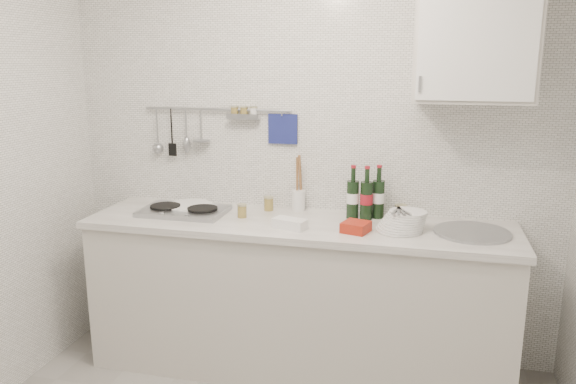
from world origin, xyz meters
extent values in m
cube|color=silver|center=(0.00, 1.40, 1.25)|extent=(3.00, 0.02, 2.50)
cube|color=beige|center=(0.00, 1.10, 0.44)|extent=(2.40, 0.60, 0.88)
cube|color=silver|center=(0.00, 1.10, 0.90)|extent=(2.44, 0.64, 0.04)
cube|color=black|center=(0.00, 1.12, 0.05)|extent=(2.34, 0.52, 0.10)
cube|color=#93969B|center=(-0.70, 1.10, 0.94)|extent=(0.50, 0.32, 0.03)
cylinder|color=black|center=(-0.82, 1.10, 0.96)|extent=(0.18, 0.18, 0.01)
cylinder|color=black|center=(-0.58, 1.10, 0.96)|extent=(0.18, 0.18, 0.01)
cylinder|color=#93969B|center=(0.95, 1.10, 0.93)|extent=(0.40, 0.40, 0.02)
cylinder|color=#93969B|center=(0.95, 1.10, 0.87)|extent=(0.34, 0.34, 0.10)
cylinder|color=#93969B|center=(-0.58, 1.37, 1.52)|extent=(0.95, 0.02, 0.02)
cube|color=navy|center=(-0.16, 1.39, 1.41)|extent=(0.18, 0.02, 0.18)
cube|color=beige|center=(0.90, 1.22, 1.95)|extent=(0.60, 0.35, 0.70)
cube|color=white|center=(0.90, 1.04, 1.95)|extent=(0.56, 0.01, 0.66)
cylinder|color=#93969B|center=(0.64, 1.03, 1.70)|extent=(0.01, 0.01, 0.08)
cylinder|color=#485FA3|center=(-0.71, 1.17, 0.93)|extent=(0.30, 0.30, 0.01)
cylinder|color=#485FA3|center=(-0.71, 1.17, 0.94)|extent=(0.29, 0.29, 0.01)
cylinder|color=#485FA3|center=(-0.70, 1.18, 0.95)|extent=(0.29, 0.29, 0.01)
cylinder|color=white|center=(0.57, 1.05, 0.93)|extent=(0.25, 0.25, 0.01)
cylinder|color=white|center=(0.58, 1.06, 0.94)|extent=(0.24, 0.24, 0.01)
cylinder|color=white|center=(0.58, 1.06, 0.95)|extent=(0.24, 0.24, 0.01)
cylinder|color=white|center=(0.59, 1.06, 0.96)|extent=(0.23, 0.23, 0.01)
cylinder|color=white|center=(0.59, 1.07, 0.97)|extent=(0.23, 0.23, 0.01)
cylinder|color=white|center=(0.60, 1.07, 0.99)|extent=(0.22, 0.22, 0.01)
cylinder|color=white|center=(0.60, 1.08, 1.00)|extent=(0.21, 0.21, 0.01)
cylinder|color=white|center=(0.61, 1.08, 1.01)|extent=(0.21, 0.21, 0.01)
cylinder|color=white|center=(0.61, 1.08, 1.02)|extent=(0.20, 0.20, 0.01)
cube|color=white|center=(-0.01, 0.96, 0.95)|extent=(0.20, 0.14, 0.05)
cube|color=#AF2113|center=(0.35, 0.98, 0.95)|extent=(0.16, 0.16, 0.06)
cylinder|color=white|center=(-0.05, 1.34, 0.98)|extent=(0.08, 0.08, 0.13)
cylinder|color=brown|center=(-0.04, 1.34, 1.14)|extent=(0.02, 0.06, 0.25)
cylinder|color=brown|center=(-0.06, 1.35, 1.13)|extent=(0.03, 0.05, 0.23)
cylinder|color=olive|center=(-0.23, 1.29, 0.96)|extent=(0.06, 0.06, 0.08)
cylinder|color=tan|center=(-0.23, 1.29, 1.00)|extent=(0.06, 0.06, 0.01)
cylinder|color=olive|center=(0.56, 1.29, 0.96)|extent=(0.06, 0.06, 0.08)
cylinder|color=tan|center=(0.56, 1.29, 1.00)|extent=(0.07, 0.07, 0.01)
cylinder|color=olive|center=(0.55, 1.20, 0.95)|extent=(0.06, 0.06, 0.07)
cylinder|color=tan|center=(0.55, 1.20, 0.99)|extent=(0.06, 0.06, 0.01)
cylinder|color=olive|center=(-0.33, 1.10, 0.96)|extent=(0.05, 0.05, 0.07)
cylinder|color=tan|center=(-0.33, 1.10, 1.00)|extent=(0.06, 0.06, 0.01)
camera|label=1|loc=(0.69, -1.89, 1.82)|focal=35.00mm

